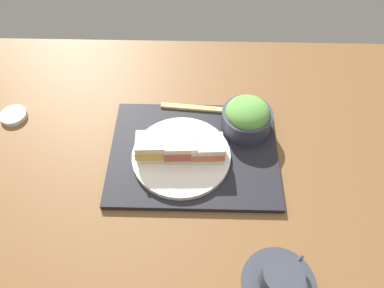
{
  "coord_description": "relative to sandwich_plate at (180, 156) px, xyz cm",
  "views": [
    {
      "loc": [
        -3.78,
        48.94,
        75.16
      ],
      "look_at": [
        -2.54,
        -4.62,
        5.0
      ],
      "focal_mm": 34.99,
      "sensor_mm": 36.0,
      "label": 1
    }
  ],
  "objects": [
    {
      "name": "ground_plane",
      "position": [
        -0.29,
        3.2,
        -3.53
      ],
      "size": [
        140.0,
        100.0,
        3.0
      ],
      "primitive_type": "cube",
      "color": "brown"
    },
    {
      "name": "serving_tray",
      "position": [
        -3.25,
        -1.89,
        -1.33
      ],
      "size": [
        40.85,
        31.19,
        1.41
      ],
      "primitive_type": "cube",
      "color": "black",
      "rests_on": "ground_plane"
    },
    {
      "name": "sandwich_plate",
      "position": [
        0.0,
        0.0,
        0.0
      ],
      "size": [
        23.66,
        23.66,
        1.25
      ],
      "primitive_type": "cylinder",
      "color": "white",
      "rests_on": "serving_tray"
    },
    {
      "name": "sandwich_near",
      "position": [
        -6.38,
        -0.03,
        3.16
      ],
      "size": [
        8.22,
        6.48,
        5.08
      ],
      "color": "#EFE5C1",
      "rests_on": "sandwich_plate"
    },
    {
      "name": "sandwich_middle",
      "position": [
        0.0,
        0.0,
        3.35
      ],
      "size": [
        8.2,
        6.61,
        5.45
      ],
      "color": "beige",
      "rests_on": "sandwich_plate"
    },
    {
      "name": "sandwich_far",
      "position": [
        6.38,
        0.03,
        3.42
      ],
      "size": [
        8.22,
        6.48,
        5.58
      ],
      "color": "beige",
      "rests_on": "sandwich_plate"
    },
    {
      "name": "salad_bowl",
      "position": [
        -16.34,
        -10.15,
        3.22
      ],
      "size": [
        12.67,
        12.67,
        8.27
      ],
      "color": "#33384C",
      "rests_on": "serving_tray"
    },
    {
      "name": "chopsticks_pair",
      "position": [
        -4.3,
        -15.99,
        -0.27
      ],
      "size": [
        20.42,
        3.25,
        0.7
      ],
      "color": "tan",
      "rests_on": "serving_tray"
    },
    {
      "name": "coffee_cup",
      "position": [
        -20.64,
        28.95,
        0.43
      ],
      "size": [
        14.8,
        14.8,
        5.94
      ],
      "color": "#333842",
      "rests_on": "ground_plane"
    },
    {
      "name": "small_sauce_dish",
      "position": [
        45.07,
        -13.25,
        -1.4
      ],
      "size": [
        6.85,
        6.85,
        1.27
      ],
      "primitive_type": "cylinder",
      "color": "silver",
      "rests_on": "ground_plane"
    }
  ]
}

